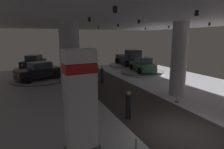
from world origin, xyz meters
name	(u,v)px	position (x,y,z in m)	size (l,w,h in m)	color
ground	(186,135)	(0.00, 0.00, -0.02)	(24.00, 44.00, 0.06)	silver
ceiling_with_spotlights	(197,8)	(0.00, 0.00, 5.55)	(24.00, 44.00, 0.39)	silver
column_right	(179,59)	(3.78, 4.93, 2.75)	(1.17, 1.17, 5.50)	silver
column_left	(70,61)	(-3.93, 7.11, 2.75)	(1.36, 1.36, 5.50)	#ADADB2
brand_sign_pylon	(81,103)	(-4.78, 0.35, 2.08)	(1.32, 0.76, 4.01)	slate
display_platform_far_left	(40,80)	(-5.92, 13.46, 0.16)	(5.37, 5.37, 0.29)	#B7B7BC
display_car_far_left	(39,72)	(-5.89, 13.47, 1.05)	(4.57, 3.40, 1.71)	black
display_platform_deep_left	(34,69)	(-6.38, 20.41, 0.21)	(4.87, 4.87, 0.38)	#B7B7BC
display_car_deep_left	(34,62)	(-6.37, 20.44, 1.14)	(3.44, 4.57, 1.71)	black
display_platform_far_right	(142,72)	(5.81, 13.18, 0.17)	(5.06, 5.06, 0.31)	#B7B7BC
display_car_far_right	(143,65)	(5.80, 13.15, 1.07)	(2.82, 4.45, 1.71)	#2D5638
display_platform_deep_right	(128,65)	(6.89, 19.03, 0.17)	(5.68, 5.68, 0.30)	#B7B7BC
pickup_truck_deep_right	(129,59)	(6.87, 18.71, 1.23)	(2.89, 5.41, 2.30)	black
visitor_walking_near	(102,74)	(-0.28, 10.73, 0.91)	(0.32, 0.32, 1.59)	black
visitor_walking_far	(128,103)	(-1.72, 2.47, 0.91)	(0.32, 0.32, 1.59)	black
stanchion_a	(177,97)	(2.62, 3.60, 0.37)	(0.28, 0.28, 1.01)	#333338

